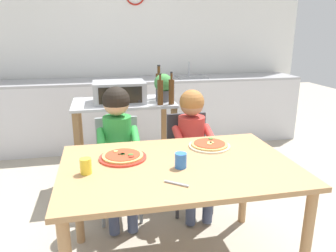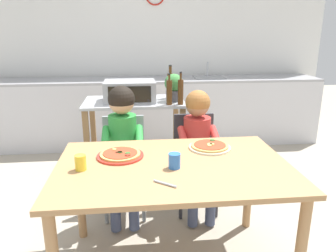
% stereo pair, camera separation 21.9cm
% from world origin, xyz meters
% --- Properties ---
extents(ground_plane, '(11.41, 11.41, 0.00)m').
position_xyz_m(ground_plane, '(0.00, 1.14, 0.00)').
color(ground_plane, '#A89E8C').
extents(back_wall_tiled, '(5.03, 0.14, 2.70)m').
position_xyz_m(back_wall_tiled, '(0.00, 2.91, 1.35)').
color(back_wall_tiled, white).
rests_on(back_wall_tiled, ground).
extents(kitchen_counter, '(4.52, 0.60, 1.09)m').
position_xyz_m(kitchen_counter, '(0.00, 2.50, 0.44)').
color(kitchen_counter, silver).
rests_on(kitchen_counter, ground).
extents(kitchen_island_cart, '(0.95, 0.56, 0.86)m').
position_xyz_m(kitchen_island_cart, '(-0.22, 1.28, 0.57)').
color(kitchen_island_cart, '#B7BABF').
rests_on(kitchen_island_cart, ground).
extents(toaster_oven, '(0.48, 0.34, 0.19)m').
position_xyz_m(toaster_oven, '(-0.26, 1.25, 0.95)').
color(toaster_oven, '#999BA0').
rests_on(toaster_oven, kitchen_island_cart).
extents(bottle_brown_beer, '(0.06, 0.06, 0.32)m').
position_xyz_m(bottle_brown_beer, '(0.14, 1.37, 0.99)').
color(bottle_brown_beer, '#4C2D14').
rests_on(bottle_brown_beer, kitchen_island_cart).
extents(bottle_squat_spirits, '(0.05, 0.05, 0.29)m').
position_xyz_m(bottle_squat_spirits, '(0.20, 1.07, 0.98)').
color(bottle_squat_spirits, '#4C2D14').
rests_on(bottle_squat_spirits, kitchen_island_cart).
extents(bottle_clear_vinegar, '(0.05, 0.05, 0.28)m').
position_xyz_m(bottle_clear_vinegar, '(0.09, 1.07, 0.97)').
color(bottle_clear_vinegar, '#4C2D14').
rests_on(bottle_clear_vinegar, kitchen_island_cart).
extents(potted_herb_plant, '(0.18, 0.18, 0.26)m').
position_xyz_m(potted_herb_plant, '(0.15, 1.22, 0.99)').
color(potted_herb_plant, '#4C4C51').
rests_on(potted_herb_plant, kitchen_island_cart).
extents(dining_table, '(1.40, 0.92, 0.74)m').
position_xyz_m(dining_table, '(0.00, 0.00, 0.64)').
color(dining_table, '#AD7F51').
rests_on(dining_table, ground).
extents(dining_chair_left, '(0.36, 0.36, 0.81)m').
position_xyz_m(dining_chair_left, '(-0.32, 0.76, 0.48)').
color(dining_chair_left, gray).
rests_on(dining_chair_left, ground).
extents(dining_chair_right, '(0.36, 0.36, 0.81)m').
position_xyz_m(dining_chair_right, '(0.28, 0.76, 0.48)').
color(dining_chair_right, '#333338').
rests_on(dining_chair_right, ground).
extents(child_in_green_shirt, '(0.32, 0.42, 1.08)m').
position_xyz_m(child_in_green_shirt, '(-0.32, 0.64, 0.71)').
color(child_in_green_shirt, '#424C6B').
rests_on(child_in_green_shirt, ground).
extents(child_in_red_shirt, '(0.32, 0.42, 1.03)m').
position_xyz_m(child_in_red_shirt, '(0.28, 0.64, 0.68)').
color(child_in_red_shirt, '#424C6B').
rests_on(child_in_red_shirt, ground).
extents(pizza_plate_red_rimmed, '(0.30, 0.30, 0.03)m').
position_xyz_m(pizza_plate_red_rimmed, '(-0.32, 0.15, 0.75)').
color(pizza_plate_red_rimmed, red).
rests_on(pizza_plate_red_rimmed, dining_table).
extents(pizza_plate_cream, '(0.28, 0.28, 0.03)m').
position_xyz_m(pizza_plate_cream, '(0.28, 0.24, 0.75)').
color(pizza_plate_cream, beige).
rests_on(pizza_plate_cream, dining_table).
extents(drinking_cup_yellow, '(0.06, 0.06, 0.09)m').
position_xyz_m(drinking_cup_yellow, '(-0.54, -0.03, 0.78)').
color(drinking_cup_yellow, yellow).
rests_on(drinking_cup_yellow, dining_table).
extents(drinking_cup_blue, '(0.07, 0.07, 0.09)m').
position_xyz_m(drinking_cup_blue, '(0.00, -0.06, 0.78)').
color(drinking_cup_blue, blue).
rests_on(drinking_cup_blue, dining_table).
extents(serving_spoon, '(0.12, 0.10, 0.01)m').
position_xyz_m(serving_spoon, '(-0.08, -0.26, 0.74)').
color(serving_spoon, '#B7BABF').
rests_on(serving_spoon, dining_table).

